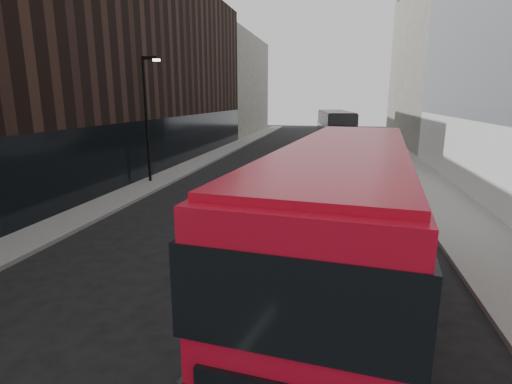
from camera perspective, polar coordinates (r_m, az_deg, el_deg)
The scene contains 11 objects.
sidewalk_right at distance 29.18m, azimuth 21.43°, elevation 2.83°, with size 3.00×80.00×0.15m, color slate.
sidewalk_left at distance 30.58m, azimuth -8.55°, elevation 4.05°, with size 2.00×80.00×0.15m, color slate.
building_victorian at distance 48.39m, azimuth 23.37°, elevation 17.91°, with size 6.50×24.00×21.00m.
building_left_mid at distance 36.19m, azimuth -11.56°, elevation 16.36°, with size 5.00×24.00×14.00m, color black.
building_left_far at distance 57.08m, azimuth -2.63°, elevation 14.90°, with size 5.00×20.00×13.00m, color slate.
street_lamp at distance 23.86m, azimuth -15.26°, elevation 11.08°, with size 1.06×0.22×7.00m.
red_bus at distance 8.54m, azimuth 12.36°, elevation -5.31°, with size 3.42×10.17×4.04m.
grey_bus at distance 40.61m, azimuth 11.21°, elevation 8.88°, with size 4.05×11.49×3.64m.
car_a at distance 15.88m, azimuth 9.44°, elevation -1.98°, with size 1.85×4.59×1.56m, color black.
car_b at distance 21.74m, azimuth 12.07°, elevation 1.87°, with size 1.52×4.37×1.44m, color gray.
car_c at distance 34.90m, azimuth 12.88°, elevation 6.01°, with size 1.92×4.72×1.37m, color black.
Camera 1 is at (2.45, -3.33, 4.93)m, focal length 28.00 mm.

